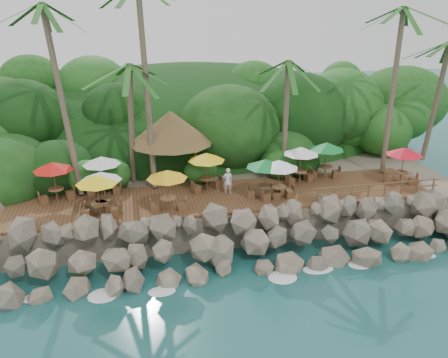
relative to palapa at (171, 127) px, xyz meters
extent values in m
plane|color=#19514F|center=(2.78, -10.03, -5.79)|extent=(140.00, 140.00, 0.00)
cube|color=gray|center=(2.78, 5.97, -4.74)|extent=(32.00, 25.20, 2.10)
ellipsoid|color=#143811|center=(2.78, 13.47, -5.79)|extent=(44.80, 28.00, 15.40)
cube|color=brown|center=(2.78, -4.03, -3.59)|extent=(26.00, 5.00, 0.20)
ellipsoid|color=white|center=(-9.22, -9.73, -5.76)|extent=(1.20, 0.80, 0.06)
ellipsoid|color=white|center=(-6.22, -9.73, -5.76)|extent=(1.20, 0.80, 0.06)
ellipsoid|color=white|center=(-3.22, -9.73, -5.76)|extent=(1.20, 0.80, 0.06)
ellipsoid|color=white|center=(-0.22, -9.73, -5.76)|extent=(1.20, 0.80, 0.06)
ellipsoid|color=white|center=(2.78, -9.73, -5.76)|extent=(1.20, 0.80, 0.06)
ellipsoid|color=white|center=(5.78, -9.73, -5.76)|extent=(1.20, 0.80, 0.06)
ellipsoid|color=white|center=(8.78, -9.73, -5.76)|extent=(1.20, 0.80, 0.06)
ellipsoid|color=white|center=(11.78, -9.73, -5.76)|extent=(1.20, 0.80, 0.06)
ellipsoid|color=white|center=(14.78, -9.73, -5.76)|extent=(1.20, 0.80, 0.06)
cylinder|color=brown|center=(-6.47, -1.35, 2.14)|extent=(1.61, 2.32, 11.12)
ellipsoid|color=#23601E|center=(-6.47, -1.35, 7.76)|extent=(6.00, 6.00, 2.40)
cylinder|color=brown|center=(-1.47, -0.88, 2.74)|extent=(0.62, 2.58, 12.33)
cylinder|color=brown|center=(-2.55, -0.53, 0.38)|extent=(0.71, 1.29, 7.72)
ellipsoid|color=#23601E|center=(-2.55, -0.53, 4.24)|extent=(6.00, 6.00, 2.40)
cylinder|color=brown|center=(7.60, -1.12, 0.35)|extent=(0.46, 0.56, 7.69)
ellipsoid|color=#23601E|center=(7.60, -1.12, 4.19)|extent=(6.00, 6.00, 2.40)
cylinder|color=brown|center=(14.96, -1.61, 1.99)|extent=(1.34, 1.84, 10.91)
ellipsoid|color=#23601E|center=(14.96, -1.61, 7.48)|extent=(6.00, 6.00, 2.40)
cylinder|color=brown|center=(19.00, -0.79, 0.86)|extent=(0.39, 1.28, 8.70)
ellipsoid|color=#23601E|center=(19.00, -0.79, 5.22)|extent=(6.00, 6.00, 2.40)
cylinder|color=brown|center=(-1.40, -1.40, -2.29)|extent=(0.16, 0.16, 2.40)
cylinder|color=brown|center=(1.40, -1.40, -2.29)|extent=(0.16, 0.16, 2.40)
cylinder|color=brown|center=(-1.40, 1.40, -2.29)|extent=(0.16, 0.16, 2.40)
cylinder|color=brown|center=(1.40, 1.40, -2.29)|extent=(0.16, 0.16, 2.40)
cone|color=brown|center=(0.00, 0.00, 0.01)|extent=(5.57, 5.57, 2.20)
cylinder|color=brown|center=(-4.44, -5.18, -3.08)|extent=(0.09, 0.09, 0.82)
cylinder|color=brown|center=(-4.44, -5.18, -2.66)|extent=(0.93, 0.93, 0.06)
cylinder|color=brown|center=(-4.44, -5.18, -2.27)|extent=(0.06, 0.06, 2.44)
cone|color=silver|center=(-4.44, -5.18, -1.22)|extent=(2.33, 2.33, 0.50)
cube|color=brown|center=(-5.22, -5.22, -3.24)|extent=(0.49, 0.49, 0.51)
cube|color=brown|center=(-3.67, -5.14, -3.24)|extent=(0.49, 0.49, 0.51)
cylinder|color=brown|center=(14.58, -4.50, -3.08)|extent=(0.09, 0.09, 0.82)
cylinder|color=brown|center=(14.58, -4.50, -2.66)|extent=(0.93, 0.93, 0.06)
cylinder|color=brown|center=(14.58, -4.50, -2.27)|extent=(0.06, 0.06, 2.44)
cone|color=red|center=(14.58, -4.50, -1.22)|extent=(2.33, 2.33, 0.50)
cube|color=brown|center=(13.86, -4.20, -3.24)|extent=(0.61, 0.61, 0.51)
cube|color=brown|center=(15.29, -4.79, -3.24)|extent=(0.61, 0.61, 0.51)
cylinder|color=brown|center=(5.87, -5.25, -3.08)|extent=(0.09, 0.09, 0.82)
cylinder|color=brown|center=(5.87, -5.25, -2.66)|extent=(0.93, 0.93, 0.06)
cylinder|color=brown|center=(5.87, -5.25, -2.27)|extent=(0.06, 0.06, 2.44)
cone|color=white|center=(5.87, -5.25, -1.22)|extent=(2.33, 2.33, 0.50)
cube|color=brown|center=(5.10, -5.33, -3.24)|extent=(0.51, 0.51, 0.51)
cube|color=brown|center=(6.64, -5.18, -3.24)|extent=(0.51, 0.51, 0.51)
cylinder|color=brown|center=(-4.62, -5.63, -3.08)|extent=(0.09, 0.09, 0.82)
cylinder|color=brown|center=(-4.62, -5.63, -2.66)|extent=(0.93, 0.93, 0.06)
cylinder|color=brown|center=(-4.62, -5.63, -2.27)|extent=(0.06, 0.06, 2.44)
cone|color=yellow|center=(-4.62, -5.63, -1.22)|extent=(2.33, 2.33, 0.50)
cube|color=brown|center=(-5.40, -5.61, -3.24)|extent=(0.47, 0.47, 0.51)
cube|color=brown|center=(-3.85, -5.64, -3.24)|extent=(0.47, 0.47, 0.51)
cylinder|color=brown|center=(8.10, -3.02, -3.08)|extent=(0.09, 0.09, 0.82)
cylinder|color=brown|center=(8.10, -3.02, -2.66)|extent=(0.93, 0.93, 0.06)
cylinder|color=brown|center=(8.10, -3.02, -2.27)|extent=(0.06, 0.06, 2.44)
cone|color=white|center=(8.10, -3.02, -1.22)|extent=(2.33, 2.33, 0.50)
cube|color=brown|center=(7.36, -3.27, -3.24)|extent=(0.59, 0.59, 0.51)
cube|color=brown|center=(8.84, -2.77, -3.24)|extent=(0.59, 0.59, 0.51)
cylinder|color=brown|center=(-4.50, -2.43, -3.08)|extent=(0.09, 0.09, 0.82)
cylinder|color=brown|center=(-4.50, -2.43, -2.66)|extent=(0.93, 0.93, 0.06)
cylinder|color=brown|center=(-4.50, -2.43, -2.27)|extent=(0.06, 0.06, 2.44)
cone|color=silver|center=(-4.50, -2.43, -1.22)|extent=(2.33, 2.33, 0.50)
cube|color=brown|center=(-5.28, -2.36, -3.24)|extent=(0.50, 0.50, 0.51)
cube|color=brown|center=(-3.73, -2.49, -3.24)|extent=(0.50, 0.50, 0.51)
cylinder|color=brown|center=(1.87, -3.03, -3.08)|extent=(0.09, 0.09, 0.82)
cylinder|color=brown|center=(1.87, -3.03, -2.66)|extent=(0.93, 0.93, 0.06)
cylinder|color=brown|center=(1.87, -3.03, -2.27)|extent=(0.06, 0.06, 2.44)
cone|color=yellow|center=(1.87, -3.03, -1.22)|extent=(2.33, 2.33, 0.50)
cube|color=brown|center=(1.15, -3.30, -3.24)|extent=(0.60, 0.60, 0.51)
cube|color=brown|center=(2.60, -2.76, -3.24)|extent=(0.60, 0.60, 0.51)
cylinder|color=brown|center=(10.13, -2.43, -3.08)|extent=(0.09, 0.09, 0.82)
cylinder|color=brown|center=(10.13, -2.43, -2.66)|extent=(0.93, 0.93, 0.06)
cylinder|color=brown|center=(10.13, -2.43, -2.27)|extent=(0.06, 0.06, 2.44)
cone|color=#0D7A2D|center=(10.13, -2.43, -1.22)|extent=(2.33, 2.33, 0.50)
cube|color=brown|center=(9.37, -2.28, -3.24)|extent=(0.55, 0.55, 0.51)
cube|color=brown|center=(10.90, -2.57, -3.24)|extent=(0.55, 0.55, 0.51)
cylinder|color=brown|center=(5.10, -4.94, -3.08)|extent=(0.09, 0.09, 0.82)
cylinder|color=brown|center=(5.10, -4.94, -2.66)|extent=(0.93, 0.93, 0.06)
cylinder|color=brown|center=(5.10, -4.94, -2.27)|extent=(0.06, 0.06, 2.44)
cone|color=#0C742D|center=(5.10, -4.94, -1.22)|extent=(2.33, 2.33, 0.50)
cube|color=brown|center=(4.38, -4.66, -3.24)|extent=(0.60, 0.60, 0.51)
cube|color=brown|center=(5.83, -5.22, -3.24)|extent=(0.60, 0.60, 0.51)
cylinder|color=brown|center=(-7.25, -2.92, -3.08)|extent=(0.09, 0.09, 0.82)
cylinder|color=brown|center=(-7.25, -2.92, -2.66)|extent=(0.93, 0.93, 0.06)
cylinder|color=brown|center=(-7.25, -2.92, -2.27)|extent=(0.06, 0.06, 2.44)
cone|color=red|center=(-7.25, -2.92, -1.22)|extent=(2.33, 2.33, 0.50)
cube|color=brown|center=(-7.99, -3.17, -3.24)|extent=(0.59, 0.59, 0.51)
cube|color=brown|center=(-6.52, -2.67, -3.24)|extent=(0.59, 0.59, 0.51)
cylinder|color=brown|center=(-0.82, -5.63, -3.08)|extent=(0.09, 0.09, 0.82)
cylinder|color=brown|center=(-0.82, -5.63, -2.66)|extent=(0.93, 0.93, 0.06)
cylinder|color=brown|center=(-0.82, -5.63, -2.27)|extent=(0.06, 0.06, 2.44)
cone|color=gold|center=(-0.82, -5.63, -1.22)|extent=(2.33, 2.33, 0.50)
cube|color=brown|center=(-1.59, -5.56, -3.24)|extent=(0.50, 0.50, 0.51)
cube|color=brown|center=(-0.04, -5.69, -3.24)|extent=(0.50, 0.50, 0.51)
cylinder|color=brown|center=(7.96, -6.38, -2.99)|extent=(0.10, 0.10, 1.00)
cylinder|color=brown|center=(9.06, -6.38, -2.99)|extent=(0.10, 0.10, 1.00)
cylinder|color=brown|center=(10.16, -6.38, -2.99)|extent=(0.10, 0.10, 1.00)
cylinder|color=brown|center=(11.26, -6.38, -2.99)|extent=(0.10, 0.10, 1.00)
cylinder|color=brown|center=(12.36, -6.38, -2.99)|extent=(0.10, 0.10, 1.00)
cylinder|color=brown|center=(13.46, -6.38, -2.99)|extent=(0.10, 0.10, 1.00)
cylinder|color=brown|center=(14.56, -6.38, -2.99)|extent=(0.10, 0.10, 1.00)
cylinder|color=brown|center=(15.66, -6.38, -2.99)|extent=(0.10, 0.10, 1.00)
cube|color=brown|center=(11.81, -6.38, -2.54)|extent=(8.30, 0.06, 0.06)
cube|color=brown|center=(11.81, -6.38, -2.94)|extent=(8.30, 0.06, 0.06)
imported|color=white|center=(3.09, -3.69, -2.66)|extent=(0.67, 0.51, 1.66)
camera|label=1|loc=(-2.58, -29.84, 7.81)|focal=36.93mm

